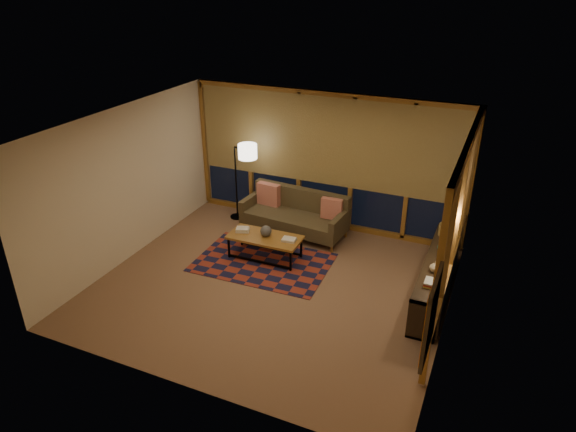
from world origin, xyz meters
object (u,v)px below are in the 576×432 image
at_px(floor_lamp, 236,180).
at_px(bookshelf, 436,277).
at_px(coffee_table, 265,247).
at_px(sofa, 294,214).

relative_size(floor_lamp, bookshelf, 0.67).
bearing_deg(coffee_table, sofa, 83.80).
height_order(sofa, bookshelf, sofa).
bearing_deg(sofa, bookshelf, -14.82).
relative_size(coffee_table, floor_lamp, 0.77).
xyz_separation_m(coffee_table, bookshelf, (2.98, 0.06, 0.10)).
relative_size(sofa, bookshelf, 0.80).
bearing_deg(sofa, floor_lamp, 176.72).
bearing_deg(bookshelf, coffee_table, -178.76).
distance_m(floor_lamp, bookshelf, 4.45).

